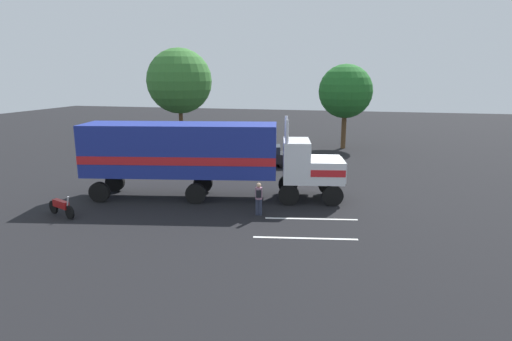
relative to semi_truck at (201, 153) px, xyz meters
name	(u,v)px	position (x,y,z in m)	size (l,w,h in m)	color
ground_plane	(320,199)	(6.47, 1.36, -2.52)	(120.00, 120.00, 0.00)	black
lane_stripe_near	(311,219)	(6.37, -2.14, -2.52)	(4.40, 0.16, 0.01)	silver
lane_stripe_mid	(305,238)	(6.40, -4.64, -2.52)	(4.40, 0.16, 0.01)	silver
semi_truck	(201,153)	(0.00, 0.00, 0.00)	(14.37, 5.24, 4.50)	silver
person_bystander	(259,198)	(3.80, -2.17, -1.63)	(0.36, 0.47, 1.63)	#2D3347
parked_car	(264,156)	(1.55, 9.00, -1.72)	(4.67, 2.65, 1.57)	black
motorcycle	(61,207)	(-5.49, -4.60, -2.04)	(1.99, 0.89, 1.12)	black
tree_left	(345,91)	(7.03, 18.51, 2.73)	(4.90, 4.90, 7.73)	brown
tree_center	(179,81)	(-10.76, 21.88, 3.56)	(7.02, 7.02, 9.60)	brown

